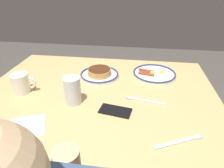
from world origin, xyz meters
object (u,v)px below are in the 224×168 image
object	(u,v)px
drinking_glass	(73,92)
fork_near	(145,101)
coffee_mug	(21,83)
fork_far	(179,142)
plate_center_pancakes	(154,74)
cell_phone	(115,111)
paper_napkin	(26,127)
plate_near_main	(99,74)

from	to	relation	value
drinking_glass	fork_near	xyz separation A→B (m)	(-0.35, -0.06, -0.06)
coffee_mug	fork_far	bearing A→B (deg)	161.33
plate_center_pancakes	cell_phone	size ratio (longest dim) A/B	1.81
drinking_glass	fork_near	bearing A→B (deg)	-170.93
fork_near	fork_far	distance (m)	0.28
drinking_glass	paper_napkin	distance (m)	0.25
plate_center_pancakes	fork_far	bearing A→B (deg)	96.65
paper_napkin	cell_phone	bearing A→B (deg)	-155.99
plate_center_pancakes	paper_napkin	size ratio (longest dim) A/B	1.74
fork_near	fork_far	world-z (taller)	same
plate_center_pancakes	coffee_mug	world-z (taller)	coffee_mug
plate_center_pancakes	cell_phone	xyz separation A→B (m)	(0.19, 0.39, -0.01)
plate_near_main	drinking_glass	xyz separation A→B (m)	(0.07, 0.28, 0.04)
fork_near	coffee_mug	bearing A→B (deg)	-0.27
plate_near_main	coffee_mug	distance (m)	0.44
paper_napkin	fork_far	xyz separation A→B (m)	(-0.61, -0.00, 0.00)
drinking_glass	cell_phone	xyz separation A→B (m)	(-0.21, 0.05, -0.06)
coffee_mug	cell_phone	distance (m)	0.52
plate_center_pancakes	fork_near	distance (m)	0.29
fork_near	paper_napkin	bearing A→B (deg)	27.92
coffee_mug	drinking_glass	size ratio (longest dim) A/B	0.92
cell_phone	fork_far	bearing A→B (deg)	159.32
plate_near_main	coffee_mug	xyz separation A→B (m)	(0.37, 0.23, 0.03)
cell_phone	fork_far	world-z (taller)	cell_phone
paper_napkin	fork_far	bearing A→B (deg)	-179.83
fork_near	fork_far	size ratio (longest dim) A/B	1.01
paper_napkin	fork_far	distance (m)	0.61
plate_center_pancakes	paper_napkin	xyz separation A→B (m)	(0.54, 0.55, -0.01)
plate_near_main	plate_center_pancakes	xyz separation A→B (m)	(-0.33, -0.06, -0.01)
cell_phone	paper_napkin	bearing A→B (deg)	34.23
coffee_mug	fork_far	size ratio (longest dim) A/B	0.63
plate_near_main	cell_phone	bearing A→B (deg)	112.53
coffee_mug	plate_near_main	bearing A→B (deg)	-148.56
fork_near	plate_center_pancakes	bearing A→B (deg)	-101.11
paper_napkin	plate_near_main	bearing A→B (deg)	-113.48
plate_near_main	fork_far	xyz separation A→B (m)	(-0.39, 0.49, -0.02)
paper_napkin	coffee_mug	bearing A→B (deg)	-58.56
coffee_mug	fork_far	world-z (taller)	coffee_mug
plate_near_main	drinking_glass	world-z (taller)	drinking_glass
plate_near_main	paper_napkin	xyz separation A→B (m)	(0.21, 0.49, -0.02)
fork_near	drinking_glass	bearing A→B (deg)	9.07
cell_phone	coffee_mug	bearing A→B (deg)	-1.44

